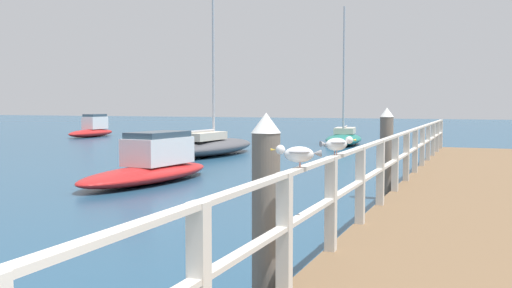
{
  "coord_description": "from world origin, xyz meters",
  "views": [
    {
      "loc": [
        0.46,
        -0.77,
        2.06
      ],
      "look_at": [
        -3.51,
        9.29,
        1.32
      ],
      "focal_mm": 41.43,
      "sensor_mm": 36.0,
      "label": 1
    }
  ],
  "objects_px": {
    "boat_2": "(209,145)",
    "boat_4": "(92,129)",
    "seagull_foreground": "(298,153)",
    "boat_3": "(344,138)",
    "dock_piling_far": "(386,153)",
    "boat_6": "(151,166)",
    "seagull_background": "(337,144)",
    "dock_piling_near": "(266,211)"
  },
  "relations": [
    {
      "from": "boat_2",
      "to": "boat_4",
      "type": "bearing_deg",
      "value": 147.22
    },
    {
      "from": "seagull_foreground",
      "to": "boat_2",
      "type": "distance_m",
      "value": 18.08
    },
    {
      "from": "boat_2",
      "to": "boat_3",
      "type": "relative_size",
      "value": 1.24
    },
    {
      "from": "dock_piling_far",
      "to": "boat_4",
      "type": "distance_m",
      "value": 27.0
    },
    {
      "from": "boat_3",
      "to": "boat_6",
      "type": "height_order",
      "value": "boat_3"
    },
    {
      "from": "seagull_foreground",
      "to": "boat_2",
      "type": "height_order",
      "value": "boat_2"
    },
    {
      "from": "dock_piling_far",
      "to": "boat_6",
      "type": "xyz_separation_m",
      "value": [
        -6.2,
        0.57,
        -0.56
      ]
    },
    {
      "from": "seagull_foreground",
      "to": "seagull_background",
      "type": "xyz_separation_m",
      "value": [
        0.01,
        1.47,
        0.0
      ]
    },
    {
      "from": "boat_2",
      "to": "dock_piling_near",
      "type": "bearing_deg",
      "value": -58.96
    },
    {
      "from": "seagull_background",
      "to": "seagull_foreground",
      "type": "bearing_deg",
      "value": -45.37
    },
    {
      "from": "boat_4",
      "to": "boat_6",
      "type": "xyz_separation_m",
      "value": [
        14.49,
        -16.76,
        -0.03
      ]
    },
    {
      "from": "seagull_background",
      "to": "boat_3",
      "type": "relative_size",
      "value": 0.05
    },
    {
      "from": "dock_piling_near",
      "to": "boat_2",
      "type": "distance_m",
      "value": 17.75
    },
    {
      "from": "boat_3",
      "to": "boat_4",
      "type": "height_order",
      "value": "boat_3"
    },
    {
      "from": "dock_piling_far",
      "to": "boat_4",
      "type": "bearing_deg",
      "value": 140.06
    },
    {
      "from": "boat_2",
      "to": "boat_6",
      "type": "distance_m",
      "value": 8.04
    },
    {
      "from": "boat_2",
      "to": "boat_3",
      "type": "xyz_separation_m",
      "value": [
        3.6,
        7.91,
        -0.05
      ]
    },
    {
      "from": "boat_3",
      "to": "boat_4",
      "type": "bearing_deg",
      "value": -11.21
    },
    {
      "from": "seagull_foreground",
      "to": "boat_4",
      "type": "bearing_deg",
      "value": 16.55
    },
    {
      "from": "boat_6",
      "to": "boat_2",
      "type": "bearing_deg",
      "value": 110.3
    },
    {
      "from": "seagull_background",
      "to": "boat_4",
      "type": "xyz_separation_m",
      "value": [
        -21.08,
        23.34,
        -1.13
      ]
    },
    {
      "from": "seagull_foreground",
      "to": "dock_piling_near",
      "type": "bearing_deg",
      "value": 45.84
    },
    {
      "from": "dock_piling_near",
      "to": "boat_4",
      "type": "xyz_separation_m",
      "value": [
        -20.69,
        24.67,
        -0.53
      ]
    },
    {
      "from": "boat_3",
      "to": "boat_6",
      "type": "distance_m",
      "value": 15.75
    },
    {
      "from": "boat_4",
      "to": "boat_6",
      "type": "bearing_deg",
      "value": -51.35
    },
    {
      "from": "boat_2",
      "to": "boat_6",
      "type": "relative_size",
      "value": 1.65
    },
    {
      "from": "dock_piling_far",
      "to": "boat_3",
      "type": "height_order",
      "value": "boat_3"
    },
    {
      "from": "boat_2",
      "to": "boat_4",
      "type": "relative_size",
      "value": 2.0
    },
    {
      "from": "dock_piling_near",
      "to": "boat_6",
      "type": "xyz_separation_m",
      "value": [
        -6.2,
        7.92,
        -0.56
      ]
    },
    {
      "from": "dock_piling_far",
      "to": "seagull_foreground",
      "type": "height_order",
      "value": "dock_piling_far"
    },
    {
      "from": "dock_piling_far",
      "to": "boat_2",
      "type": "height_order",
      "value": "boat_2"
    },
    {
      "from": "seagull_foreground",
      "to": "boat_3",
      "type": "distance_m",
      "value": 24.3
    },
    {
      "from": "dock_piling_near",
      "to": "boat_2",
      "type": "bearing_deg",
      "value": 117.87
    },
    {
      "from": "seagull_foreground",
      "to": "boat_6",
      "type": "bearing_deg",
      "value": 15.45
    },
    {
      "from": "boat_2",
      "to": "boat_3",
      "type": "distance_m",
      "value": 8.69
    },
    {
      "from": "seagull_background",
      "to": "boat_2",
      "type": "xyz_separation_m",
      "value": [
        -8.68,
        14.35,
        -1.19
      ]
    },
    {
      "from": "dock_piling_near",
      "to": "seagull_background",
      "type": "bearing_deg",
      "value": 73.79
    },
    {
      "from": "boat_6",
      "to": "seagull_foreground",
      "type": "bearing_deg",
      "value": -45.52
    },
    {
      "from": "dock_piling_near",
      "to": "seagull_foreground",
      "type": "bearing_deg",
      "value": -20.37
    },
    {
      "from": "dock_piling_far",
      "to": "boat_6",
      "type": "height_order",
      "value": "dock_piling_far"
    },
    {
      "from": "boat_2",
      "to": "boat_3",
      "type": "bearing_deg",
      "value": 68.71
    },
    {
      "from": "dock_piling_near",
      "to": "dock_piling_far",
      "type": "height_order",
      "value": "same"
    }
  ]
}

